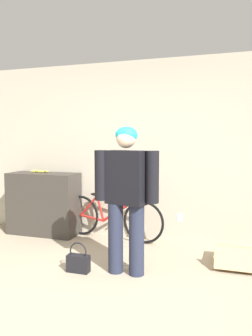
{
  "coord_description": "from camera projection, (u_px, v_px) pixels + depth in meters",
  "views": [
    {
      "loc": [
        1.22,
        -2.35,
        1.46
      ],
      "look_at": [
        0.16,
        0.96,
        1.16
      ],
      "focal_mm": 35.0,
      "sensor_mm": 36.0,
      "label": 1
    }
  ],
  "objects": [
    {
      "name": "person",
      "position": [
        126.0,
        192.0,
        3.51
      ],
      "size": [
        0.72,
        0.29,
        1.6
      ],
      "rotation": [
        0.0,
        0.0,
        -0.24
      ],
      "color": "#23283D",
      "rests_on": "ground_plane"
    },
    {
      "name": "cardboard_box",
      "position": [
        239.0,
        258.0,
        3.83
      ],
      "size": [
        0.56,
        0.56,
        0.25
      ],
      "color": "tan",
      "rests_on": "ground_plane"
    },
    {
      "name": "bicycle",
      "position": [
        111.0,
        216.0,
        4.81
      ],
      "size": [
        1.64,
        0.46,
        0.68
      ],
      "rotation": [
        0.0,
        0.0,
        -0.12
      ],
      "color": "black",
      "rests_on": "ground_plane"
    },
    {
      "name": "banana",
      "position": [
        40.0,
        171.0,
        5.13
      ],
      "size": [
        0.34,
        0.09,
        0.04
      ],
      "color": "#EAD64C",
      "rests_on": "side_shelf"
    },
    {
      "name": "ground_plane",
      "position": [
        73.0,
        315.0,
        2.73
      ],
      "size": [
        14.0,
        14.0,
        0.0
      ],
      "primitive_type": "plane",
      "color": "tan"
    },
    {
      "name": "handbag",
      "position": [
        78.0,
        262.0,
        3.61
      ],
      "size": [
        0.25,
        0.11,
        0.34
      ],
      "color": "black",
      "rests_on": "ground_plane"
    },
    {
      "name": "wall_back",
      "position": [
        144.0,
        151.0,
        4.79
      ],
      "size": [
        8.0,
        0.07,
        2.6
      ],
      "color": "#B7AD99",
      "rests_on": "ground_plane"
    },
    {
      "name": "side_shelf",
      "position": [
        44.0,
        203.0,
        5.07
      ],
      "size": [
        1.09,
        0.44,
        0.95
      ],
      "color": "#38332D",
      "rests_on": "ground_plane"
    }
  ]
}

